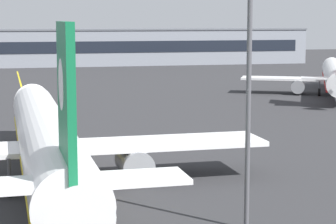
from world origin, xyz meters
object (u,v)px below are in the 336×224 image
at_px(apron_lamp_post, 248,106).
at_px(safety_cone_by_nose_gear, 43,143).
at_px(airliner_background, 335,76).
at_px(airliner_foreground, 46,140).

height_order(apron_lamp_post, safety_cone_by_nose_gear, apron_lamp_post).
xyz_separation_m(airliner_background, safety_cone_by_nose_gear, (-45.54, -31.12, -2.76)).
height_order(airliner_foreground, apron_lamp_post, apron_lamp_post).
distance_m(airliner_foreground, apron_lamp_post, 16.29).
bearing_deg(apron_lamp_post, airliner_background, 58.71).
bearing_deg(safety_cone_by_nose_gear, airliner_foreground, -91.46).
relative_size(airliner_foreground, apron_lamp_post, 3.09).
distance_m(airliner_background, safety_cone_by_nose_gear, 55.23).
distance_m(airliner_foreground, airliner_background, 65.31).
bearing_deg(airliner_foreground, airliner_background, 45.31).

